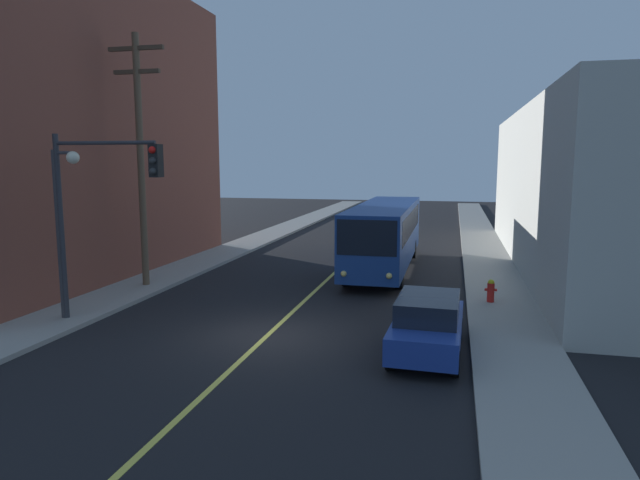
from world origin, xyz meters
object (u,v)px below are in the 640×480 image
at_px(traffic_signal_left_corner, 101,193).
at_px(street_lamp_left, 63,210).
at_px(city_bus, 385,232).
at_px(parked_car_blue, 428,324).
at_px(utility_pole_near, 140,150).
at_px(fire_hydrant, 491,290).

height_order(traffic_signal_left_corner, street_lamp_left, traffic_signal_left_corner).
distance_m(city_bus, traffic_signal_left_corner, 14.13).
distance_m(parked_car_blue, utility_pole_near, 13.96).
relative_size(traffic_signal_left_corner, fire_hydrant, 7.14).
bearing_deg(parked_car_blue, city_bus, 102.39).
distance_m(traffic_signal_left_corner, street_lamp_left, 1.52).
distance_m(city_bus, street_lamp_left, 14.84).
relative_size(parked_car_blue, street_lamp_left, 0.81).
height_order(utility_pole_near, street_lamp_left, utility_pole_near).
relative_size(city_bus, traffic_signal_left_corner, 2.03).
xyz_separation_m(parked_car_blue, fire_hydrant, (2.02, 5.76, -0.26)).
relative_size(utility_pole_near, fire_hydrant, 12.11).
relative_size(utility_pole_near, street_lamp_left, 1.85).
distance_m(utility_pole_near, fire_hydrant, 14.84).
xyz_separation_m(utility_pole_near, fire_hydrant, (13.91, 0.32, -5.16)).
relative_size(city_bus, utility_pole_near, 1.20).
bearing_deg(traffic_signal_left_corner, parked_car_blue, -1.75).
xyz_separation_m(parked_car_blue, street_lamp_left, (-11.65, 0.33, 2.90)).
xyz_separation_m(city_bus, street_lamp_left, (-9.03, -11.62, 1.92)).
height_order(parked_car_blue, street_lamp_left, street_lamp_left).
height_order(city_bus, street_lamp_left, street_lamp_left).
distance_m(city_bus, fire_hydrant, 7.84).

